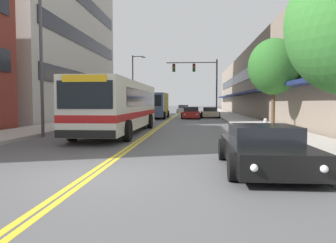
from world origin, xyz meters
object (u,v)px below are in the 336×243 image
car_dark_grey_parked_left_mid (119,115)px  car_black_parked_right_foreground (264,148)px  street_tree_right_mid (274,67)px  traffic_signal_mast (200,76)px  car_silver_moving_second (183,109)px  box_truck (156,105)px  street_lamp_left_near (46,34)px  city_bus (121,105)px  car_beige_parked_right_mid (210,113)px  fire_hydrant (265,127)px  car_white_parked_left_near (139,112)px  car_red_moving_lead (191,113)px  street_lamp_left_far (135,81)px

car_dark_grey_parked_left_mid → car_black_parked_right_foreground: size_ratio=1.04×
car_black_parked_right_foreground → street_tree_right_mid: (3.12, 12.33, 3.48)m
traffic_signal_mast → car_silver_moving_second: bearing=98.3°
box_truck → street_lamp_left_near: (-3.26, -20.28, 3.77)m
city_bus → street_lamp_left_near: (-3.26, -2.63, 3.63)m
traffic_signal_mast → car_beige_parked_right_mid: bearing=-12.3°
car_dark_grey_parked_left_mid → street_tree_right_mid: size_ratio=0.86×
city_bus → car_dark_grey_parked_left_mid: bearing=103.7°
city_bus → street_lamp_left_near: 5.54m
car_silver_moving_second → box_truck: 19.47m
street_tree_right_mid → fire_hydrant: (-1.60, -5.30, -3.44)m
street_tree_right_mid → fire_hydrant: bearing=-106.8°
city_bus → car_silver_moving_second: (2.51, 36.94, -1.03)m
car_black_parked_right_foreground → street_lamp_left_near: street_lamp_left_near is taller
car_white_parked_left_near → street_lamp_left_near: 24.73m
city_bus → car_red_moving_lead: (3.99, 17.50, -1.06)m
street_lamp_left_near → car_dark_grey_parked_left_mid: bearing=87.3°
car_beige_parked_right_mid → fire_hydrant: (1.53, -22.96, 0.02)m
car_black_parked_right_foreground → car_beige_parked_right_mid: bearing=90.0°
car_white_parked_left_near → traffic_signal_mast: (7.52, -1.51, 4.27)m
street_lamp_left_far → traffic_signal_mast: bearing=-16.5°
car_red_moving_lead → street_lamp_left_far: (-7.29, 5.08, 3.97)m
car_white_parked_left_near → car_black_parked_right_foreground: (8.75, -31.75, -0.04)m
car_dark_grey_parked_left_mid → box_truck: bearing=68.9°
car_white_parked_left_near → city_bus: bearing=-83.3°
fire_hydrant → box_truck: bearing=110.4°
car_white_parked_left_near → car_black_parked_right_foreground: car_white_parked_left_near is taller
car_beige_parked_right_mid → street_tree_right_mid: (3.13, -17.65, 3.46)m
city_bus → car_beige_parked_right_mid: size_ratio=2.90×
street_lamp_left_far → fire_hydrant: street_lamp_left_far is taller
car_beige_parked_right_mid → traffic_signal_mast: size_ratio=0.63×
car_red_moving_lead → street_lamp_left_near: 21.91m
car_red_moving_lead → street_tree_right_mid: (5.33, -15.29, 3.44)m
car_dark_grey_parked_left_mid → street_lamp_left_far: (-0.67, 11.76, 3.95)m
car_beige_parked_right_mid → box_truck: box_truck is taller
car_black_parked_right_foreground → car_silver_moving_second: car_silver_moving_second is taller
car_beige_parked_right_mid → car_black_parked_right_foreground: bearing=-90.0°
box_truck → fire_hydrant: bearing=-69.6°
street_lamp_left_far → street_tree_right_mid: size_ratio=1.38×
city_bus → car_white_parked_left_near: city_bus is taller
car_white_parked_left_near → street_lamp_left_far: (-0.75, 0.94, 3.97)m
car_dark_grey_parked_left_mid → street_tree_right_mid: 15.12m
car_white_parked_left_near → traffic_signal_mast: bearing=-11.3°
car_silver_moving_second → street_lamp_left_far: bearing=-112.0°
car_beige_parked_right_mid → car_red_moving_lead: 3.23m
car_red_moving_lead → car_silver_moving_second: 19.49m
car_dark_grey_parked_left_mid → box_truck: 7.38m
city_bus → fire_hydrant: size_ratio=14.34×
car_red_moving_lead → car_silver_moving_second: (-1.48, 19.43, 0.02)m
car_silver_moving_second → car_white_parked_left_near: bearing=-108.3°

